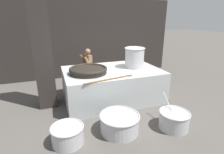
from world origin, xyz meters
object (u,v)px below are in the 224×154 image
giant_wok_near (88,70)px  prep_bowl_extra (68,134)px  cook (88,67)px  prep_bowl_meat (119,122)px  stock_pot (134,57)px  prep_bowl_vegetables (174,119)px

giant_wok_near → prep_bowl_extra: size_ratio=1.61×
cook → prep_bowl_meat: (0.06, -3.03, -0.57)m
cook → prep_bowl_extra: cook is taller
prep_bowl_meat → stock_pot: bearing=55.3°
stock_pot → prep_bowl_extra: 3.21m
prep_bowl_vegetables → prep_bowl_meat: bearing=166.1°
giant_wok_near → stock_pot: bearing=4.3°
prep_bowl_vegetables → prep_bowl_meat: prep_bowl_vegetables is taller
prep_bowl_meat → giant_wok_near: bearing=101.7°
cook → prep_bowl_extra: bearing=58.6°
prep_bowl_extra → stock_pot: bearing=36.5°
stock_pot → prep_bowl_meat: stock_pot is taller
giant_wok_near → prep_bowl_vegetables: (1.63, -1.97, -0.85)m
giant_wok_near → stock_pot: size_ratio=1.72×
stock_pot → cook: size_ratio=0.44×
stock_pot → giant_wok_near: bearing=-175.7°
cook → prep_bowl_vegetables: bearing=100.9°
prep_bowl_vegetables → prep_bowl_extra: (-2.48, 0.30, -0.02)m
stock_pot → prep_bowl_meat: size_ratio=0.70×
giant_wok_near → stock_pot: 1.59m
giant_wok_near → stock_pot: (1.57, 0.12, 0.25)m
prep_bowl_vegetables → giant_wok_near: bearing=129.6°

